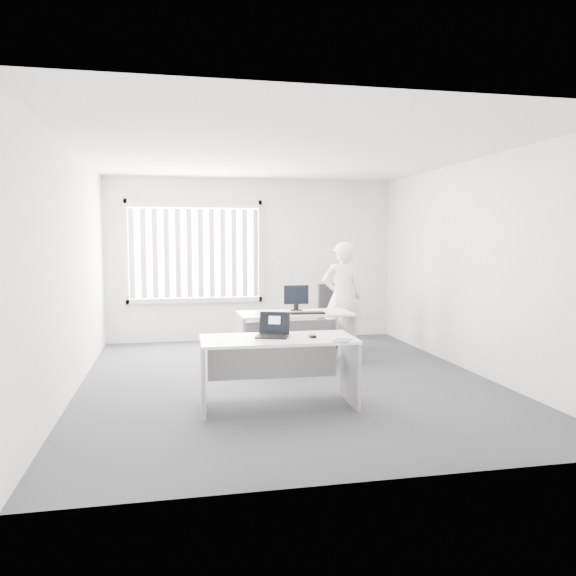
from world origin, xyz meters
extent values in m
plane|color=#4D4D54|center=(0.00, 0.00, 0.00)|extent=(6.00, 6.00, 0.00)
cube|color=white|center=(0.00, 3.00, 1.40)|extent=(5.00, 0.02, 2.80)
cube|color=white|center=(0.00, -3.00, 1.40)|extent=(5.00, 0.02, 2.80)
cube|color=white|center=(-2.50, 0.00, 1.40)|extent=(0.02, 6.00, 2.80)
cube|color=white|center=(2.50, 0.00, 1.40)|extent=(0.02, 6.00, 2.80)
cube|color=silver|center=(0.00, 0.00, 2.80)|extent=(5.00, 6.00, 0.02)
cube|color=silver|center=(-1.00, 2.96, 1.55)|extent=(2.32, 0.06, 1.76)
cube|color=white|center=(-0.31, -1.06, 0.72)|extent=(1.63, 0.79, 0.03)
cube|color=#969699|center=(-1.09, -1.04, 0.35)|extent=(0.06, 0.69, 0.70)
cube|color=#969699|center=(0.47, -1.08, 0.35)|extent=(0.06, 0.69, 0.70)
cube|color=white|center=(0.31, 0.94, 0.71)|extent=(1.61, 0.78, 0.03)
cube|color=#969699|center=(-0.47, 0.92, 0.35)|extent=(0.06, 0.69, 0.70)
cube|color=#969699|center=(1.09, 0.95, 0.35)|extent=(0.06, 0.69, 0.70)
cylinder|color=black|center=(1.19, 1.87, 0.04)|extent=(0.69, 0.69, 0.08)
cylinder|color=black|center=(1.19, 1.87, 0.22)|extent=(0.07, 0.07, 0.45)
cube|color=black|center=(1.19, 1.87, 0.45)|extent=(0.53, 0.53, 0.07)
cube|color=black|center=(1.15, 2.07, 0.76)|extent=(0.43, 0.14, 0.54)
imported|color=white|center=(1.19, 1.54, 0.86)|extent=(0.64, 0.44, 1.72)
cube|color=silver|center=(0.00, -1.19, 0.73)|extent=(0.34, 0.26, 0.00)
cube|color=silver|center=(0.30, -1.35, 0.74)|extent=(0.24, 0.25, 0.01)
cube|color=black|center=(0.44, 0.74, 0.74)|extent=(0.49, 0.18, 0.02)
camera|label=1|loc=(-1.38, -6.75, 1.76)|focal=35.00mm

